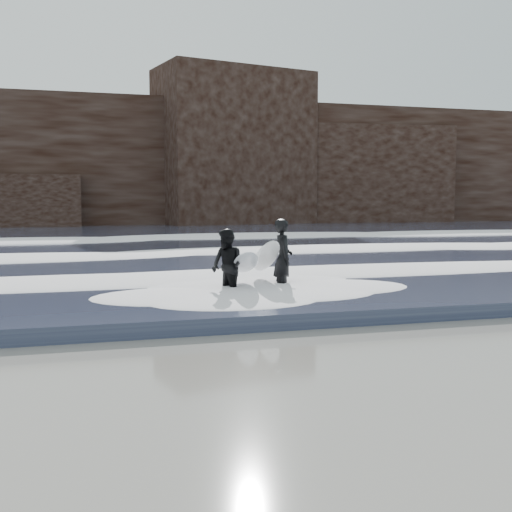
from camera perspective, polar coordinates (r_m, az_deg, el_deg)
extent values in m
plane|color=olive|center=(8.59, 11.11, -10.47)|extent=(120.00, 120.00, 0.00)
cube|color=#2B334B|center=(36.60, -10.20, 1.68)|extent=(90.00, 52.00, 0.30)
cube|color=black|center=(53.54, -12.23, 7.90)|extent=(70.00, 9.00, 10.00)
ellipsoid|color=white|center=(16.88, -3.02, -1.33)|extent=(60.00, 3.20, 0.20)
ellipsoid|color=white|center=(23.72, -6.89, 0.55)|extent=(60.00, 4.00, 0.24)
ellipsoid|color=white|center=(32.61, -9.47, 1.81)|extent=(60.00, 4.80, 0.30)
imported|color=black|center=(14.99, 2.42, -0.17)|extent=(0.54, 0.73, 1.82)
ellipsoid|color=white|center=(14.91, 0.91, -0.06)|extent=(0.72, 1.86, 0.95)
imported|color=black|center=(14.05, -2.59, -0.91)|extent=(0.88, 0.97, 1.64)
ellipsoid|color=silver|center=(14.15, -0.94, -0.62)|extent=(0.90, 2.03, 0.73)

